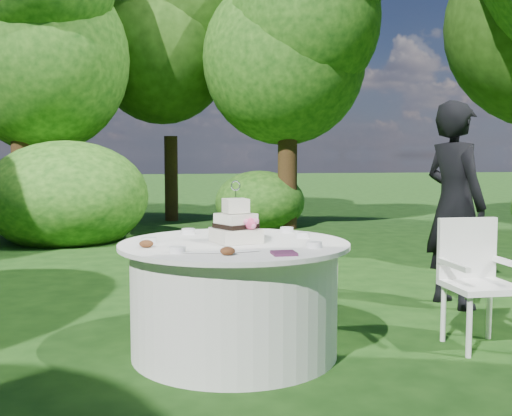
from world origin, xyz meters
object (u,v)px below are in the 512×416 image
at_px(guest, 455,204).
at_px(chair, 475,273).
at_px(napkins, 284,253).
at_px(cake, 236,226).
at_px(table, 234,297).

relative_size(guest, chair, 2.03).
bearing_deg(napkins, cake, 110.35).
height_order(napkins, cake, cake).
xyz_separation_m(table, cake, (0.01, -0.02, 0.50)).
distance_m(table, chair, 1.73).
bearing_deg(chair, napkins, -163.92).
xyz_separation_m(napkins, chair, (1.51, 0.43, -0.26)).
relative_size(napkins, table, 0.09).
bearing_deg(table, chair, -4.32).
distance_m(cake, chair, 1.75).
bearing_deg(cake, chair, -3.63).
relative_size(guest, cake, 4.40).
height_order(cake, chair, cake).
relative_size(napkins, chair, 0.15).
xyz_separation_m(napkins, table, (-0.21, 0.56, -0.39)).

